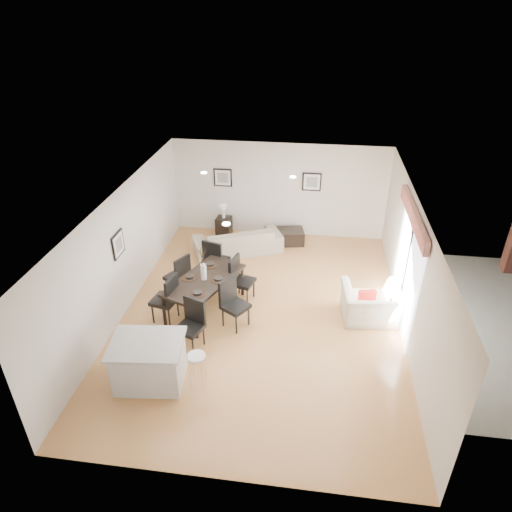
# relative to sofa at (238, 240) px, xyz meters

# --- Properties ---
(ground) EXTENTS (8.00, 8.00, 0.00)m
(ground) POSITION_rel_sofa_xyz_m (0.98, -2.73, -0.34)
(ground) COLOR tan
(ground) RESTS_ON ground
(wall_back) EXTENTS (6.00, 0.04, 2.70)m
(wall_back) POSITION_rel_sofa_xyz_m (0.98, 1.27, 1.01)
(wall_back) COLOR silver
(wall_back) RESTS_ON ground
(wall_front) EXTENTS (6.00, 0.04, 2.70)m
(wall_front) POSITION_rel_sofa_xyz_m (0.98, -6.73, 1.01)
(wall_front) COLOR silver
(wall_front) RESTS_ON ground
(wall_left) EXTENTS (0.04, 8.00, 2.70)m
(wall_left) POSITION_rel_sofa_xyz_m (-2.02, -2.73, 1.01)
(wall_left) COLOR silver
(wall_left) RESTS_ON ground
(wall_right) EXTENTS (0.04, 8.00, 2.70)m
(wall_right) POSITION_rel_sofa_xyz_m (3.98, -2.73, 1.01)
(wall_right) COLOR silver
(wall_right) RESTS_ON ground
(ceiling) EXTENTS (6.00, 8.00, 0.02)m
(ceiling) POSITION_rel_sofa_xyz_m (0.98, -2.73, 2.36)
(ceiling) COLOR white
(ceiling) RESTS_ON wall_back
(sofa) EXTENTS (2.52, 1.81, 0.69)m
(sofa) POSITION_rel_sofa_xyz_m (0.00, 0.00, 0.00)
(sofa) COLOR gray
(sofa) RESTS_ON ground
(armchair) EXTENTS (1.29, 1.16, 0.78)m
(armchair) POSITION_rel_sofa_xyz_m (3.32, -2.57, 0.05)
(armchair) COLOR silver
(armchair) RESTS_ON ground
(dining_table) EXTENTS (1.62, 2.14, 0.80)m
(dining_table) POSITION_rel_sofa_xyz_m (-0.27, -2.70, 0.38)
(dining_table) COLOR black
(dining_table) RESTS_ON ground
(dining_chair_wnear) EXTENTS (0.59, 0.59, 1.11)m
(dining_chair_wnear) POSITION_rel_sofa_xyz_m (-0.95, -3.20, 0.28)
(dining_chair_wnear) COLOR black
(dining_chair_wnear) RESTS_ON ground
(dining_chair_wfar) EXTENTS (0.64, 0.64, 1.06)m
(dining_chair_wfar) POSITION_rel_sofa_xyz_m (-0.96, -2.26, 0.25)
(dining_chair_wfar) COLOR black
(dining_chair_wfar) RESTS_ON ground
(dining_chair_enear) EXTENTS (0.68, 0.68, 1.09)m
(dining_chair_enear) POSITION_rel_sofa_xyz_m (0.42, -3.13, 0.27)
(dining_chair_enear) COLOR black
(dining_chair_enear) RESTS_ON ground
(dining_chair_efar) EXTENTS (0.59, 0.59, 1.07)m
(dining_chair_efar) POSITION_rel_sofa_xyz_m (0.41, -2.19, 0.25)
(dining_chair_efar) COLOR black
(dining_chair_efar) RESTS_ON ground
(dining_chair_head) EXTENTS (0.61, 0.61, 1.06)m
(dining_chair_head) POSITION_rel_sofa_xyz_m (-0.24, -3.89, 0.25)
(dining_chair_head) COLOR black
(dining_chair_head) RESTS_ON ground
(dining_chair_foot) EXTENTS (0.63, 0.63, 1.13)m
(dining_chair_foot) POSITION_rel_sofa_xyz_m (-0.30, -1.51, 0.29)
(dining_chair_foot) COLOR black
(dining_chair_foot) RESTS_ON ground
(vase) EXTENTS (0.99, 1.52, 0.77)m
(vase) POSITION_rel_sofa_xyz_m (-0.27, -2.70, 0.77)
(vase) COLOR white
(vase) RESTS_ON dining_table
(coffee_table) EXTENTS (1.08, 0.77, 0.40)m
(coffee_table) POSITION_rel_sofa_xyz_m (1.25, 0.68, -0.14)
(coffee_table) COLOR black
(coffee_table) RESTS_ON ground
(side_table) EXTENTS (0.44, 0.44, 0.55)m
(side_table) POSITION_rel_sofa_xyz_m (-0.57, 0.93, -0.07)
(side_table) COLOR black
(side_table) RESTS_ON ground
(table_lamp) EXTENTS (0.21, 0.21, 0.39)m
(table_lamp) POSITION_rel_sofa_xyz_m (-0.57, 0.93, 0.46)
(table_lamp) COLOR white
(table_lamp) RESTS_ON side_table
(cushion) EXTENTS (0.37, 0.18, 0.36)m
(cushion) POSITION_rel_sofa_xyz_m (3.21, -2.68, 0.28)
(cushion) COLOR #AD1D16
(cushion) RESTS_ON armchair
(kitchen_island) EXTENTS (1.37, 1.11, 0.89)m
(kitchen_island) POSITION_rel_sofa_xyz_m (-0.76, -4.97, 0.11)
(kitchen_island) COLOR silver
(kitchen_island) RESTS_ON ground
(bar_stool) EXTENTS (0.32, 0.32, 0.71)m
(bar_stool) POSITION_rel_sofa_xyz_m (0.13, -4.97, 0.27)
(bar_stool) COLOR white
(bar_stool) RESTS_ON ground
(framed_print_back_left) EXTENTS (0.52, 0.04, 0.52)m
(framed_print_back_left) POSITION_rel_sofa_xyz_m (-0.62, 1.24, 1.31)
(framed_print_back_left) COLOR black
(framed_print_back_left) RESTS_ON wall_back
(framed_print_back_right) EXTENTS (0.52, 0.04, 0.52)m
(framed_print_back_right) POSITION_rel_sofa_xyz_m (1.88, 1.24, 1.31)
(framed_print_back_right) COLOR black
(framed_print_back_right) RESTS_ON wall_back
(framed_print_left_wall) EXTENTS (0.04, 0.52, 0.52)m
(framed_print_left_wall) POSITION_rel_sofa_xyz_m (-1.99, -2.93, 1.31)
(framed_print_left_wall) COLOR black
(framed_print_left_wall) RESTS_ON wall_left
(sliding_door) EXTENTS (0.12, 2.70, 2.57)m
(sliding_door) POSITION_rel_sofa_xyz_m (3.93, -2.43, 1.32)
(sliding_door) COLOR white
(sliding_door) RESTS_ON wall_right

